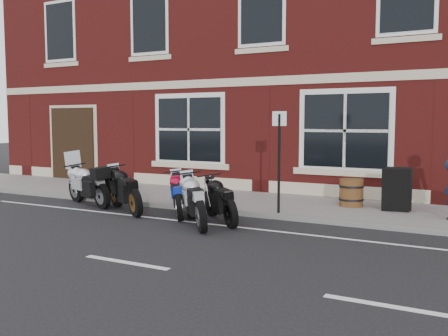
{
  "coord_description": "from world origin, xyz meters",
  "views": [
    {
      "loc": [
        4.97,
        -9.07,
        2.21
      ],
      "look_at": [
        -0.7,
        1.6,
        1.09
      ],
      "focal_mm": 40.0,
      "sensor_mm": 36.0,
      "label": 1
    }
  ],
  "objects_px": {
    "moto_sport_black": "(126,188)",
    "moto_naked_black": "(221,198)",
    "barrel_planter": "(351,193)",
    "moto_sport_red": "(180,193)",
    "moto_touring_silver": "(88,183)",
    "a_board_sign": "(397,190)",
    "parking_sign": "(279,155)",
    "moto_sport_silver": "(196,199)"
  },
  "relations": [
    {
      "from": "moto_sport_black",
      "to": "moto_sport_silver",
      "type": "bearing_deg",
      "value": -69.54
    },
    {
      "from": "moto_sport_red",
      "to": "moto_sport_black",
      "type": "height_order",
      "value": "moto_sport_black"
    },
    {
      "from": "moto_touring_silver",
      "to": "moto_sport_silver",
      "type": "relative_size",
      "value": 1.18
    },
    {
      "from": "parking_sign",
      "to": "barrel_planter",
      "type": "bearing_deg",
      "value": 46.52
    },
    {
      "from": "barrel_planter",
      "to": "parking_sign",
      "type": "bearing_deg",
      "value": -126.47
    },
    {
      "from": "moto_sport_black",
      "to": "moto_sport_silver",
      "type": "relative_size",
      "value": 1.1
    },
    {
      "from": "barrel_planter",
      "to": "moto_sport_black",
      "type": "bearing_deg",
      "value": -151.38
    },
    {
      "from": "moto_touring_silver",
      "to": "moto_sport_red",
      "type": "xyz_separation_m",
      "value": [
        2.94,
        -0.05,
        -0.05
      ]
    },
    {
      "from": "moto_sport_black",
      "to": "parking_sign",
      "type": "xyz_separation_m",
      "value": [
        3.65,
        0.98,
        0.89
      ]
    },
    {
      "from": "moto_touring_silver",
      "to": "parking_sign",
      "type": "relative_size",
      "value": 0.89
    },
    {
      "from": "moto_sport_black",
      "to": "moto_sport_silver",
      "type": "xyz_separation_m",
      "value": [
        2.36,
        -0.55,
        -0.01
      ]
    },
    {
      "from": "moto_sport_silver",
      "to": "moto_sport_black",
      "type": "bearing_deg",
      "value": 126.44
    },
    {
      "from": "moto_sport_red",
      "to": "barrel_planter",
      "type": "relative_size",
      "value": 2.62
    },
    {
      "from": "moto_touring_silver",
      "to": "a_board_sign",
      "type": "bearing_deg",
      "value": -53.29
    },
    {
      "from": "moto_sport_silver",
      "to": "parking_sign",
      "type": "distance_m",
      "value": 2.2
    },
    {
      "from": "moto_sport_black",
      "to": "moto_naked_black",
      "type": "bearing_deg",
      "value": -56.17
    },
    {
      "from": "moto_sport_red",
      "to": "moto_sport_black",
      "type": "xyz_separation_m",
      "value": [
        -1.43,
        -0.26,
        0.05
      ]
    },
    {
      "from": "moto_sport_silver",
      "to": "parking_sign",
      "type": "height_order",
      "value": "parking_sign"
    },
    {
      "from": "moto_touring_silver",
      "to": "a_board_sign",
      "type": "relative_size",
      "value": 2.0
    },
    {
      "from": "moto_sport_black",
      "to": "moto_naked_black",
      "type": "distance_m",
      "value": 2.67
    },
    {
      "from": "moto_sport_red",
      "to": "moto_naked_black",
      "type": "relative_size",
      "value": 1.14
    },
    {
      "from": "a_board_sign",
      "to": "moto_sport_red",
      "type": "bearing_deg",
      "value": -161.69
    },
    {
      "from": "a_board_sign",
      "to": "parking_sign",
      "type": "distance_m",
      "value": 2.91
    },
    {
      "from": "moto_sport_black",
      "to": "barrel_planter",
      "type": "height_order",
      "value": "moto_sport_black"
    },
    {
      "from": "moto_sport_silver",
      "to": "moto_naked_black",
      "type": "xyz_separation_m",
      "value": [
        0.3,
        0.56,
        -0.04
      ]
    },
    {
      "from": "moto_naked_black",
      "to": "parking_sign",
      "type": "bearing_deg",
      "value": -1.78
    },
    {
      "from": "moto_touring_silver",
      "to": "moto_sport_silver",
      "type": "xyz_separation_m",
      "value": [
        3.87,
        -0.86,
        -0.01
      ]
    },
    {
      "from": "moto_touring_silver",
      "to": "moto_naked_black",
      "type": "height_order",
      "value": "moto_touring_silver"
    },
    {
      "from": "moto_sport_black",
      "to": "parking_sign",
      "type": "relative_size",
      "value": 0.83
    },
    {
      "from": "barrel_planter",
      "to": "moto_sport_red",
      "type": "bearing_deg",
      "value": -145.11
    },
    {
      "from": "moto_sport_red",
      "to": "moto_sport_silver",
      "type": "xyz_separation_m",
      "value": [
        0.93,
        -0.81,
        0.04
      ]
    },
    {
      "from": "moto_naked_black",
      "to": "barrel_planter",
      "type": "xyz_separation_m",
      "value": [
        2.24,
        2.67,
        -0.07
      ]
    },
    {
      "from": "moto_touring_silver",
      "to": "a_board_sign",
      "type": "distance_m",
      "value": 7.83
    },
    {
      "from": "moto_sport_black",
      "to": "moto_sport_silver",
      "type": "height_order",
      "value": "moto_sport_black"
    },
    {
      "from": "moto_naked_black",
      "to": "moto_sport_silver",
      "type": "bearing_deg",
      "value": -164.59
    },
    {
      "from": "moto_sport_silver",
      "to": "parking_sign",
      "type": "bearing_deg",
      "value": 9.59
    },
    {
      "from": "barrel_planter",
      "to": "parking_sign",
      "type": "xyz_separation_m",
      "value": [
        -1.26,
        -1.7,
        1.01
      ]
    },
    {
      "from": "moto_naked_black",
      "to": "a_board_sign",
      "type": "distance_m",
      "value": 4.15
    },
    {
      "from": "moto_touring_silver",
      "to": "barrel_planter",
      "type": "height_order",
      "value": "moto_touring_silver"
    },
    {
      "from": "moto_touring_silver",
      "to": "parking_sign",
      "type": "xyz_separation_m",
      "value": [
        5.16,
        0.67,
        0.89
      ]
    },
    {
      "from": "moto_touring_silver",
      "to": "moto_sport_black",
      "type": "bearing_deg",
      "value": -80.62
    },
    {
      "from": "moto_sport_red",
      "to": "parking_sign",
      "type": "height_order",
      "value": "parking_sign"
    }
  ]
}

